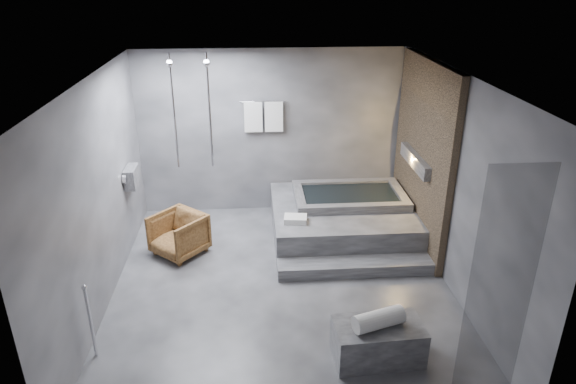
{
  "coord_description": "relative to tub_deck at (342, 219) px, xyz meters",
  "views": [
    {
      "loc": [
        -0.35,
        -5.85,
        3.97
      ],
      "look_at": [
        0.1,
        0.3,
        1.26
      ],
      "focal_mm": 32.0,
      "sensor_mm": 36.0,
      "label": 1
    }
  ],
  "objects": [
    {
      "name": "room",
      "position": [
        -0.65,
        -1.21,
        1.48
      ],
      "size": [
        5.0,
        5.04,
        2.82
      ],
      "color": "#323235",
      "rests_on": "ground"
    },
    {
      "name": "concrete_bench",
      "position": [
        -0.09,
        -2.9,
        -0.03
      ],
      "size": [
        0.99,
        0.58,
        0.43
      ],
      "primitive_type": "cube",
      "rotation": [
        0.0,
        0.0,
        0.05
      ],
      "color": "#333336",
      "rests_on": "ground"
    },
    {
      "name": "rolled_towel",
      "position": [
        -0.11,
        -2.93,
        0.28
      ],
      "size": [
        0.6,
        0.37,
        0.2
      ],
      "primitive_type": "cylinder",
      "rotation": [
        0.0,
        1.57,
        0.31
      ],
      "color": "silver",
      "rests_on": "concrete_bench"
    },
    {
      "name": "driftwood_chair",
      "position": [
        -2.53,
        -0.46,
        0.07
      ],
      "size": [
        0.97,
        0.97,
        0.64
      ],
      "primitive_type": "imported",
      "rotation": [
        0.0,
        0.0,
        -0.72
      ],
      "color": "#412610",
      "rests_on": "ground"
    },
    {
      "name": "deck_towel",
      "position": [
        -0.79,
        -0.52,
        0.29
      ],
      "size": [
        0.36,
        0.28,
        0.09
      ],
      "primitive_type": "cube",
      "rotation": [
        0.0,
        0.0,
        -0.12
      ],
      "color": "silver",
      "rests_on": "tub_deck"
    },
    {
      "name": "tub_deck",
      "position": [
        0.0,
        0.0,
        0.0
      ],
      "size": [
        2.2,
        2.0,
        0.5
      ],
      "primitive_type": "cube",
      "color": "#37383A",
      "rests_on": "ground"
    },
    {
      "name": "tub_step",
      "position": [
        0.0,
        -1.18,
        -0.16
      ],
      "size": [
        2.2,
        0.36,
        0.18
      ],
      "primitive_type": "cube",
      "color": "#37383A",
      "rests_on": "ground"
    }
  ]
}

